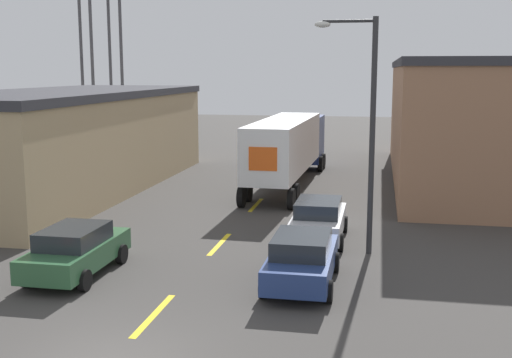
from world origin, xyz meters
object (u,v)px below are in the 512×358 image
at_px(parked_car_right_near, 302,259).
at_px(parked_car_right_mid, 318,219).
at_px(street_lamp, 366,121).
at_px(semi_truck, 290,144).
at_px(parked_car_left_near, 76,250).

relative_size(parked_car_right_near, parked_car_right_mid, 1.00).
bearing_deg(street_lamp, semi_truck, 108.73).
bearing_deg(street_lamp, parked_car_right_near, -114.07).
distance_m(semi_truck, street_lamp, 14.52).
xyz_separation_m(parked_car_right_near, parked_car_right_mid, (0.00, 5.39, 0.00)).
xyz_separation_m(semi_truck, parked_car_right_mid, (2.84, -12.08, -1.53)).
height_order(parked_car_right_near, street_lamp, street_lamp).
xyz_separation_m(parked_car_right_near, street_lamp, (1.75, 3.92, 3.98)).
relative_size(parked_car_right_near, parked_car_left_near, 1.00).
relative_size(semi_truck, parked_car_right_near, 3.31).
bearing_deg(parked_car_left_near, parked_car_right_near, 3.34).
xyz_separation_m(parked_car_right_near, parked_car_left_near, (-7.31, -0.43, 0.00)).
height_order(parked_car_right_mid, street_lamp, street_lamp).
height_order(parked_car_left_near, parked_car_right_mid, same).
distance_m(parked_car_right_mid, street_lamp, 4.59).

